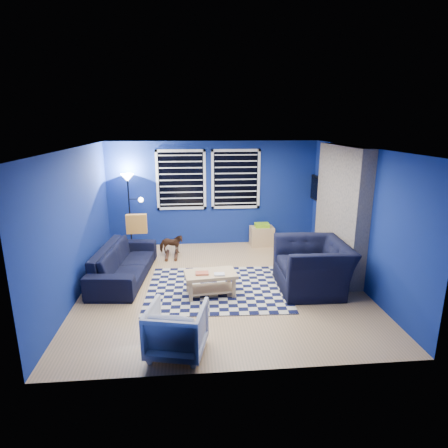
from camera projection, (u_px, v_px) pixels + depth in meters
name	position (u px, v px, depth m)	size (l,w,h in m)	color
floor	(222.00, 285.00, 6.94)	(5.00, 5.00, 0.00)	tan
ceiling	(222.00, 148.00, 6.28)	(5.00, 5.00, 0.00)	white
wall_back	(213.00, 194.00, 9.01)	(5.00, 5.00, 0.00)	navy
wall_left	(76.00, 223.00, 6.39)	(5.00, 5.00, 0.00)	navy
wall_right	(358.00, 217.00, 6.83)	(5.00, 5.00, 0.00)	navy
fireplace	(340.00, 213.00, 7.31)	(0.65, 2.00, 2.50)	gray
window_left	(181.00, 180.00, 8.81)	(1.17, 0.06, 1.42)	black
window_right	(236.00, 179.00, 8.93)	(1.17, 0.06, 1.42)	black
tv	(319.00, 190.00, 8.70)	(0.07, 1.00, 0.58)	black
rug	(218.00, 288.00, 6.77)	(2.50, 2.00, 0.02)	black
sofa	(124.00, 263.00, 7.17)	(0.85, 2.18, 0.64)	black
armchair_big	(313.00, 266.00, 6.68)	(1.17, 1.34, 0.87)	black
armchair_bent	(177.00, 329.00, 4.82)	(0.72, 0.74, 0.67)	gray
rocking_horse	(171.00, 244.00, 8.32)	(0.53, 0.24, 0.45)	#4E3119
coffee_table	(210.00, 279.00, 6.46)	(0.93, 0.60, 0.44)	tan
cabinet	(262.00, 236.00, 9.11)	(0.57, 0.38, 0.56)	tan
floor_lamp	(129.00, 188.00, 8.54)	(0.49, 0.30, 1.78)	black
throw_pillow	(137.00, 224.00, 7.90)	(0.43, 0.13, 0.41)	orange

